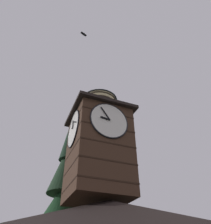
{
  "coord_description": "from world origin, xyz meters",
  "views": [
    {
      "loc": [
        4.24,
        11.2,
        2.37
      ],
      "look_at": [
        -1.54,
        -3.17,
        13.63
      ],
      "focal_mm": 36.04,
      "sensor_mm": 36.0,
      "label": 1
    }
  ],
  "objects_px": {
    "pine_tree_behind": "(63,212)",
    "clock_tower": "(99,143)",
    "moon": "(118,197)",
    "flying_bird_high": "(84,34)"
  },
  "relations": [
    {
      "from": "pine_tree_behind",
      "to": "clock_tower",
      "type": "bearing_deg",
      "value": 107.44
    },
    {
      "from": "clock_tower",
      "to": "pine_tree_behind",
      "type": "height_order",
      "value": "clock_tower"
    },
    {
      "from": "clock_tower",
      "to": "flying_bird_high",
      "type": "distance_m",
      "value": 11.08
    },
    {
      "from": "pine_tree_behind",
      "to": "flying_bird_high",
      "type": "bearing_deg",
      "value": 79.86
    },
    {
      "from": "moon",
      "to": "flying_bird_high",
      "type": "distance_m",
      "value": 35.5
    },
    {
      "from": "clock_tower",
      "to": "moon",
      "type": "distance_m",
      "value": 33.11
    },
    {
      "from": "clock_tower",
      "to": "pine_tree_behind",
      "type": "xyz_separation_m",
      "value": [
        1.29,
        -4.11,
        -4.2
      ]
    },
    {
      "from": "clock_tower",
      "to": "flying_bird_high",
      "type": "bearing_deg",
      "value": 30.59
    },
    {
      "from": "flying_bird_high",
      "to": "moon",
      "type": "bearing_deg",
      "value": -119.67
    },
    {
      "from": "clock_tower",
      "to": "moon",
      "type": "bearing_deg",
      "value": -117.38
    }
  ]
}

